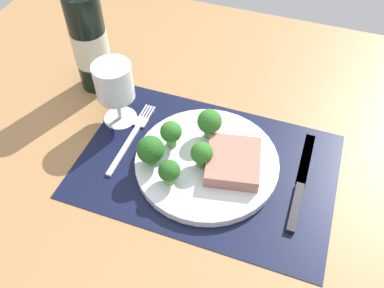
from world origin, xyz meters
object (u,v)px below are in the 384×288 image
(knife, at_px, (300,187))
(wine_glass, at_px, (114,85))
(steak, at_px, (234,160))
(plate, at_px, (207,162))
(fork, at_px, (132,137))
(wine_bottle, at_px, (89,41))

(knife, distance_m, wine_glass, 0.39)
(steak, bearing_deg, wine_glass, 167.98)
(plate, xyz_separation_m, knife, (0.17, 0.01, -0.00))
(fork, relative_size, wine_glass, 1.44)
(steak, distance_m, fork, 0.21)
(knife, xyz_separation_m, wine_glass, (-0.38, 0.05, 0.08))
(steak, xyz_separation_m, fork, (-0.21, 0.01, -0.03))
(plate, bearing_deg, steak, 4.78)
(steak, relative_size, wine_bottle, 0.34)
(wine_glass, bearing_deg, fork, -43.35)
(fork, height_order, wine_glass, wine_glass)
(knife, bearing_deg, wine_bottle, 161.29)
(steak, height_order, knife, steak)
(steak, height_order, wine_glass, wine_glass)
(steak, distance_m, wine_glass, 0.27)
(fork, bearing_deg, knife, -3.21)
(fork, height_order, knife, knife)
(plate, relative_size, steak, 2.50)
(knife, xyz_separation_m, wine_bottle, (-0.47, 0.14, 0.10))
(plate, height_order, steak, steak)
(steak, distance_m, knife, 0.12)
(wine_bottle, xyz_separation_m, wine_glass, (0.10, -0.08, -0.02))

